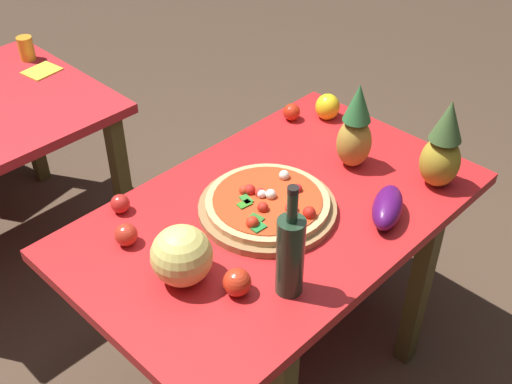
{
  "coord_description": "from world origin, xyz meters",
  "views": [
    {
      "loc": [
        -1.16,
        -1.04,
        2.02
      ],
      "look_at": [
        -0.03,
        0.06,
        0.79
      ],
      "focal_mm": 44.75,
      "sensor_mm": 36.0,
      "label": 1
    }
  ],
  "objects": [
    {
      "name": "display_table",
      "position": [
        0.0,
        0.0,
        0.65
      ],
      "size": [
        1.33,
        0.82,
        0.74
      ],
      "color": "#50451F",
      "rests_on": "ground_plane"
    },
    {
      "name": "wine_bottle",
      "position": [
        -0.23,
        -0.26,
        0.88
      ],
      "size": [
        0.08,
        0.08,
        0.35
      ],
      "color": "#203523",
      "rests_on": "display_table"
    },
    {
      "name": "ground_plane",
      "position": [
        0.0,
        0.0,
        0.0
      ],
      "size": [
        10.0,
        10.0,
        0.0
      ],
      "primitive_type": "plane",
      "color": "#4C3828"
    },
    {
      "name": "tomato_at_corner",
      "position": [
        -0.35,
        0.34,
        0.77
      ],
      "size": [
        0.06,
        0.06,
        0.06
      ],
      "primitive_type": "sphere",
      "color": "red",
      "rests_on": "display_table"
    },
    {
      "name": "napkin_folded",
      "position": [
        -0.02,
        1.37,
        0.75
      ],
      "size": [
        0.15,
        0.14,
        0.01
      ],
      "primitive_type": "cube",
      "rotation": [
        0.0,
        0.0,
        0.13
      ],
      "color": "yellow",
      "rests_on": "background_table"
    },
    {
      "name": "pineapple_right",
      "position": [
        0.36,
        -0.02,
        0.88
      ],
      "size": [
        0.12,
        0.12,
        0.31
      ],
      "color": "#B08C34",
      "rests_on": "display_table"
    },
    {
      "name": "tomato_by_bottle",
      "position": [
        0.44,
        0.33,
        0.78
      ],
      "size": [
        0.07,
        0.07,
        0.07
      ],
      "primitive_type": "sphere",
      "color": "red",
      "rests_on": "display_table"
    },
    {
      "name": "pizza_board",
      "position": [
        -0.03,
        0.01,
        0.76
      ],
      "size": [
        0.44,
        0.44,
        0.02
      ],
      "primitive_type": "cylinder",
      "color": "olive",
      "rests_on": "display_table"
    },
    {
      "name": "bell_pepper",
      "position": [
        0.54,
        0.24,
        0.79
      ],
      "size": [
        0.09,
        0.09,
        0.1
      ],
      "primitive_type": "ellipsoid",
      "color": "yellow",
      "rests_on": "display_table"
    },
    {
      "name": "pizza",
      "position": [
        -0.03,
        0.01,
        0.78
      ],
      "size": [
        0.39,
        0.39,
        0.06
      ],
      "color": "tan",
      "rests_on": "pizza_board"
    },
    {
      "name": "pineapple_left",
      "position": [
        0.47,
        -0.29,
        0.88
      ],
      "size": [
        0.13,
        0.13,
        0.31
      ],
      "color": "#AC9429",
      "rests_on": "display_table"
    },
    {
      "name": "drinking_glass_juice",
      "position": [
        -0.0,
        1.51,
        0.8
      ],
      "size": [
        0.07,
        0.07,
        0.11
      ],
      "primitive_type": "cylinder",
      "color": "orange",
      "rests_on": "background_table"
    },
    {
      "name": "tomato_near_board",
      "position": [
        -0.43,
        0.21,
        0.78
      ],
      "size": [
        0.07,
        0.07,
        0.07
      ],
      "primitive_type": "sphere",
      "color": "red",
      "rests_on": "display_table"
    },
    {
      "name": "eggplant",
      "position": [
        0.2,
        -0.27,
        0.79
      ],
      "size": [
        0.22,
        0.17,
        0.09
      ],
      "primitive_type": "ellipsoid",
      "rotation": [
        0.0,
        0.0,
        0.46
      ],
      "color": "#4D1157",
      "rests_on": "display_table"
    },
    {
      "name": "tomato_beside_pepper",
      "position": [
        -0.34,
        -0.17,
        0.78
      ],
      "size": [
        0.08,
        0.08,
        0.08
      ],
      "primitive_type": "sphere",
      "color": "red",
      "rests_on": "display_table"
    },
    {
      "name": "melon",
      "position": [
        -0.4,
        -0.02,
        0.83
      ],
      "size": [
        0.17,
        0.17,
        0.17
      ],
      "primitive_type": "sphere",
      "color": "#E7D86D",
      "rests_on": "display_table"
    }
  ]
}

